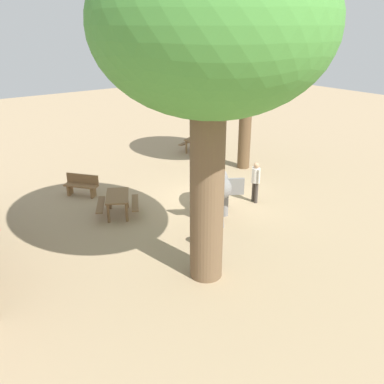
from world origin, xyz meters
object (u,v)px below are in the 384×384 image
object	(u,v)px
wooden_bench	(82,185)
picnic_table_far	(118,200)
picnic_table_near	(197,141)
shade_tree_secondary	(249,47)
shade_tree_main	(209,31)
person_handler	(256,179)
feed_bucket	(198,238)
elephant	(216,185)

from	to	relation	value
wooden_bench	picnic_table_far	bearing A→B (deg)	149.11
wooden_bench	picnic_table_near	world-z (taller)	wooden_bench
wooden_bench	picnic_table_near	distance (m)	7.83
shade_tree_secondary	picnic_table_near	world-z (taller)	shade_tree_secondary
shade_tree_secondary	shade_tree_main	bearing A→B (deg)	130.51
shade_tree_main	picnic_table_far	world-z (taller)	shade_tree_main
person_handler	feed_bucket	size ratio (longest dim) A/B	4.50
person_handler	shade_tree_secondary	distance (m)	6.22
elephant	picnic_table_near	size ratio (longest dim) A/B	1.22
shade_tree_secondary	wooden_bench	world-z (taller)	shade_tree_secondary
elephant	shade_tree_main	world-z (taller)	shade_tree_main
picnic_table_far	picnic_table_near	bearing A→B (deg)	-27.85
elephant	shade_tree_main	distance (m)	6.68
person_handler	picnic_table_far	size ratio (longest dim) A/B	0.80
person_handler	shade_tree_secondary	size ratio (longest dim) A/B	0.22
shade_tree_main	picnic_table_far	distance (m)	7.63
person_handler	wooden_bench	size ratio (longest dim) A/B	1.20
shade_tree_main	elephant	bearing A→B (deg)	-43.61
picnic_table_far	person_handler	bearing A→B (deg)	-84.80
elephant	feed_bucket	bearing A→B (deg)	-22.61
shade_tree_main	feed_bucket	distance (m)	6.48
person_handler	shade_tree_main	bearing A→B (deg)	43.20
shade_tree_secondary	picnic_table_far	size ratio (longest dim) A/B	3.56
picnic_table_far	elephant	bearing A→B (deg)	-94.68
elephant	picnic_table_near	world-z (taller)	elephant
person_handler	shade_tree_main	distance (m)	7.71
elephant	shade_tree_secondary	size ratio (longest dim) A/B	0.33
shade_tree_main	shade_tree_secondary	xyz separation A→B (m)	(6.17, -7.23, -0.83)
picnic_table_near	shade_tree_main	bearing A→B (deg)	-150.13
picnic_table_near	elephant	bearing A→B (deg)	-146.25
wooden_bench	person_handler	bearing A→B (deg)	-170.25
picnic_table_near	shade_tree_secondary	bearing A→B (deg)	-111.23
shade_tree_main	person_handler	bearing A→B (deg)	-58.89
shade_tree_main	feed_bucket	xyz separation A→B (m)	(1.58, -0.92, -6.21)
elephant	picnic_table_far	world-z (taller)	elephant
person_handler	wooden_bench	xyz separation A→B (m)	(4.67, 5.16, -0.48)
elephant	feed_bucket	distance (m)	2.55
shade_tree_secondary	picnic_table_near	distance (m)	6.07
person_handler	picnic_table_near	distance (m)	7.25
person_handler	elephant	bearing A→B (deg)	7.59
wooden_bench	shade_tree_main	bearing A→B (deg)	145.48
person_handler	feed_bucket	world-z (taller)	person_handler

